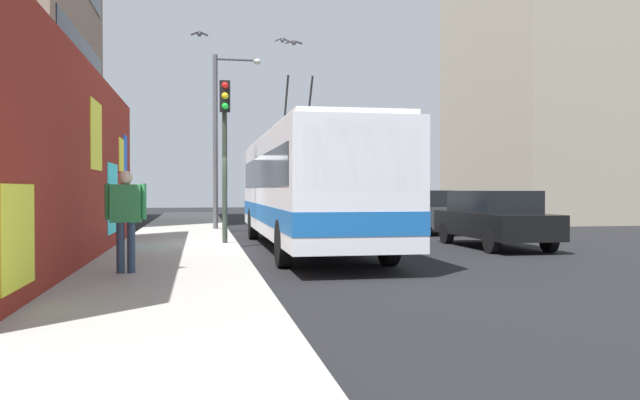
{
  "coord_description": "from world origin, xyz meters",
  "views": [
    {
      "loc": [
        -17.76,
        1.02,
        1.62
      ],
      "look_at": [
        2.16,
        -2.73,
        1.28
      ],
      "focal_mm": 35.86,
      "sensor_mm": 36.0,
      "label": 1
    }
  ],
  "objects_px": {
    "parked_car_black": "(494,218)",
    "street_lamp": "(221,129)",
    "city_bus": "(307,185)",
    "parked_car_dark_gray": "(419,210)",
    "parked_car_red": "(373,206)",
    "pedestrian_near_wall": "(126,212)",
    "traffic_light": "(225,134)"
  },
  "relations": [
    {
      "from": "parked_car_black",
      "to": "street_lamp",
      "type": "height_order",
      "value": "street_lamp"
    },
    {
      "from": "city_bus",
      "to": "parked_car_dark_gray",
      "type": "distance_m",
      "value": 7.84
    },
    {
      "from": "parked_car_red",
      "to": "pedestrian_near_wall",
      "type": "height_order",
      "value": "pedestrian_near_wall"
    },
    {
      "from": "parked_car_black",
      "to": "pedestrian_near_wall",
      "type": "distance_m",
      "value": 10.52
    },
    {
      "from": "parked_car_black",
      "to": "street_lamp",
      "type": "bearing_deg",
      "value": 43.69
    },
    {
      "from": "parked_car_black",
      "to": "parked_car_dark_gray",
      "type": "bearing_deg",
      "value": 0.0
    },
    {
      "from": "parked_car_dark_gray",
      "to": "street_lamp",
      "type": "distance_m",
      "value": 7.99
    },
    {
      "from": "parked_car_dark_gray",
      "to": "traffic_light",
      "type": "relative_size",
      "value": 0.95
    },
    {
      "from": "parked_car_dark_gray",
      "to": "street_lamp",
      "type": "height_order",
      "value": "street_lamp"
    },
    {
      "from": "parked_car_black",
      "to": "city_bus",
      "type": "bearing_deg",
      "value": 86.08
    },
    {
      "from": "parked_car_red",
      "to": "traffic_light",
      "type": "xyz_separation_m",
      "value": [
        -11.57,
        7.35,
        2.28
      ]
    },
    {
      "from": "city_bus",
      "to": "parked_car_black",
      "type": "distance_m",
      "value": 5.29
    },
    {
      "from": "parked_car_dark_gray",
      "to": "city_bus",
      "type": "bearing_deg",
      "value": 138.11
    },
    {
      "from": "parked_car_black",
      "to": "traffic_light",
      "type": "height_order",
      "value": "traffic_light"
    },
    {
      "from": "parked_car_black",
      "to": "traffic_light",
      "type": "relative_size",
      "value": 1.03
    },
    {
      "from": "parked_car_red",
      "to": "street_lamp",
      "type": "xyz_separation_m",
      "value": [
        -5.02,
        7.25,
        3.04
      ]
    },
    {
      "from": "city_bus",
      "to": "traffic_light",
      "type": "distance_m",
      "value": 2.65
    },
    {
      "from": "pedestrian_near_wall",
      "to": "street_lamp",
      "type": "xyz_separation_m",
      "value": [
        12.48,
        -2.05,
        2.66
      ]
    },
    {
      "from": "parked_car_red",
      "to": "pedestrian_near_wall",
      "type": "bearing_deg",
      "value": 152.02
    },
    {
      "from": "city_bus",
      "to": "traffic_light",
      "type": "relative_size",
      "value": 2.7
    },
    {
      "from": "city_bus",
      "to": "traffic_light",
      "type": "bearing_deg",
      "value": 72.38
    },
    {
      "from": "pedestrian_near_wall",
      "to": "street_lamp",
      "type": "distance_m",
      "value": 12.93
    },
    {
      "from": "pedestrian_near_wall",
      "to": "street_lamp",
      "type": "height_order",
      "value": "street_lamp"
    },
    {
      "from": "parked_car_red",
      "to": "pedestrian_near_wall",
      "type": "xyz_separation_m",
      "value": [
        -17.51,
        9.3,
        0.38
      ]
    },
    {
      "from": "parked_car_dark_gray",
      "to": "parked_car_red",
      "type": "distance_m",
      "value": 6.45
    },
    {
      "from": "street_lamp",
      "to": "pedestrian_near_wall",
      "type": "bearing_deg",
      "value": 170.66
    },
    {
      "from": "pedestrian_near_wall",
      "to": "city_bus",
      "type": "bearing_deg",
      "value": -37.96
    },
    {
      "from": "pedestrian_near_wall",
      "to": "traffic_light",
      "type": "height_order",
      "value": "traffic_light"
    },
    {
      "from": "city_bus",
      "to": "pedestrian_near_wall",
      "type": "xyz_separation_m",
      "value": [
        -5.25,
        4.1,
        -0.51
      ]
    },
    {
      "from": "traffic_light",
      "to": "pedestrian_near_wall",
      "type": "bearing_deg",
      "value": 161.82
    },
    {
      "from": "pedestrian_near_wall",
      "to": "street_lamp",
      "type": "relative_size",
      "value": 0.28
    },
    {
      "from": "city_bus",
      "to": "pedestrian_near_wall",
      "type": "bearing_deg",
      "value": 142.04
    }
  ]
}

